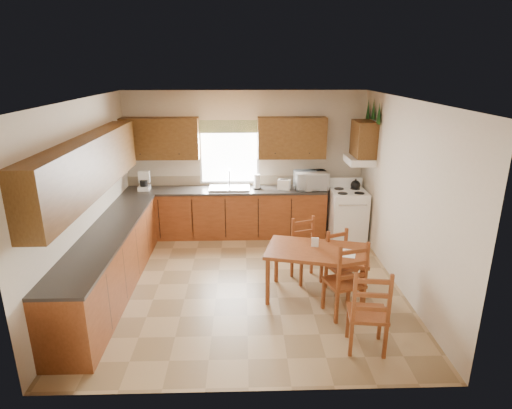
{
  "coord_description": "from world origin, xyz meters",
  "views": [
    {
      "loc": [
        -0.03,
        -5.76,
        3.14
      ],
      "look_at": [
        0.15,
        0.3,
        1.15
      ],
      "focal_mm": 30.0,
      "sensor_mm": 36.0,
      "label": 1
    }
  ],
  "objects_px": {
    "stove": "(347,216)",
    "microwave": "(311,180)",
    "chair_far_right": "(342,262)",
    "chair_near_left": "(368,308)",
    "dining_table": "(316,274)",
    "chair_far_left": "(307,251)",
    "chair_near_right": "(344,277)"
  },
  "relations": [
    {
      "from": "chair_near_right",
      "to": "chair_far_right",
      "type": "height_order",
      "value": "chair_near_right"
    },
    {
      "from": "microwave",
      "to": "dining_table",
      "type": "height_order",
      "value": "microwave"
    },
    {
      "from": "stove",
      "to": "dining_table",
      "type": "bearing_deg",
      "value": -114.02
    },
    {
      "from": "chair_near_left",
      "to": "chair_far_right",
      "type": "xyz_separation_m",
      "value": [
        -0.0,
        1.33,
        -0.08
      ]
    },
    {
      "from": "stove",
      "to": "chair_near_right",
      "type": "xyz_separation_m",
      "value": [
        -0.62,
        -2.48,
        0.06
      ]
    },
    {
      "from": "stove",
      "to": "microwave",
      "type": "bearing_deg",
      "value": 156.58
    },
    {
      "from": "chair_near_left",
      "to": "stove",
      "type": "bearing_deg",
      "value": -91.53
    },
    {
      "from": "microwave",
      "to": "chair_far_left",
      "type": "relative_size",
      "value": 0.58
    },
    {
      "from": "chair_near_right",
      "to": "chair_far_right",
      "type": "distance_m",
      "value": 0.62
    },
    {
      "from": "stove",
      "to": "chair_far_left",
      "type": "bearing_deg",
      "value": -122.5
    },
    {
      "from": "microwave",
      "to": "chair_far_right",
      "type": "distance_m",
      "value": 2.25
    },
    {
      "from": "chair_near_right",
      "to": "chair_far_left",
      "type": "distance_m",
      "value": 1.01
    },
    {
      "from": "stove",
      "to": "chair_far_right",
      "type": "bearing_deg",
      "value": -105.74
    },
    {
      "from": "microwave",
      "to": "chair_near_left",
      "type": "distance_m",
      "value": 3.53
    },
    {
      "from": "microwave",
      "to": "dining_table",
      "type": "relative_size",
      "value": 0.4
    },
    {
      "from": "stove",
      "to": "chair_near_left",
      "type": "xyz_separation_m",
      "value": [
        -0.52,
        -3.2,
        0.05
      ]
    },
    {
      "from": "dining_table",
      "to": "chair_far_right",
      "type": "height_order",
      "value": "chair_far_right"
    },
    {
      "from": "chair_far_left",
      "to": "chair_near_right",
      "type": "bearing_deg",
      "value": -88.74
    },
    {
      "from": "microwave",
      "to": "chair_far_right",
      "type": "relative_size",
      "value": 0.63
    },
    {
      "from": "chair_far_left",
      "to": "chair_near_left",
      "type": "bearing_deg",
      "value": -93.69
    },
    {
      "from": "dining_table",
      "to": "chair_far_right",
      "type": "xyz_separation_m",
      "value": [
        0.39,
        0.2,
        0.07
      ]
    },
    {
      "from": "chair_near_left",
      "to": "chair_near_right",
      "type": "relative_size",
      "value": 0.98
    },
    {
      "from": "microwave",
      "to": "chair_near_right",
      "type": "relative_size",
      "value": 0.53
    },
    {
      "from": "microwave",
      "to": "stove",
      "type": "bearing_deg",
      "value": -27.79
    },
    {
      "from": "stove",
      "to": "chair_far_right",
      "type": "xyz_separation_m",
      "value": [
        -0.52,
        -1.87,
        -0.03
      ]
    },
    {
      "from": "dining_table",
      "to": "chair_near_right",
      "type": "xyz_separation_m",
      "value": [
        0.29,
        -0.41,
        0.16
      ]
    },
    {
      "from": "chair_far_left",
      "to": "chair_far_right",
      "type": "relative_size",
      "value": 1.08
    },
    {
      "from": "dining_table",
      "to": "chair_far_left",
      "type": "distance_m",
      "value": 0.55
    },
    {
      "from": "stove",
      "to": "chair_far_left",
      "type": "distance_m",
      "value": 1.81
    },
    {
      "from": "microwave",
      "to": "chair_far_left",
      "type": "bearing_deg",
      "value": -104.31
    },
    {
      "from": "stove",
      "to": "chair_near_left",
      "type": "distance_m",
      "value": 3.24
    },
    {
      "from": "dining_table",
      "to": "chair_near_left",
      "type": "xyz_separation_m",
      "value": [
        0.39,
        -1.13,
        0.15
      ]
    }
  ]
}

